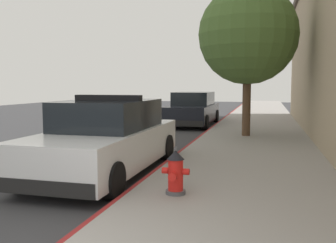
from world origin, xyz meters
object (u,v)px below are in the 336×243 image
(police_cruiser, at_px, (108,139))
(fire_hydrant, at_px, (176,172))
(street_tree, at_px, (248,35))
(parked_car_silver_ahead, at_px, (193,110))

(police_cruiser, relative_size, fire_hydrant, 6.37)
(police_cruiser, height_order, street_tree, street_tree)
(parked_car_silver_ahead, xyz_separation_m, street_tree, (2.68, -4.30, 2.82))
(police_cruiser, bearing_deg, street_tree, 65.22)
(parked_car_silver_ahead, height_order, street_tree, street_tree)
(fire_hydrant, bearing_deg, parked_car_silver_ahead, 99.60)
(fire_hydrant, bearing_deg, street_tree, 84.50)
(police_cruiser, bearing_deg, parked_car_silver_ahead, 90.36)
(police_cruiser, xyz_separation_m, fire_hydrant, (1.91, -1.69, -0.24))
(police_cruiser, distance_m, street_tree, 6.85)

